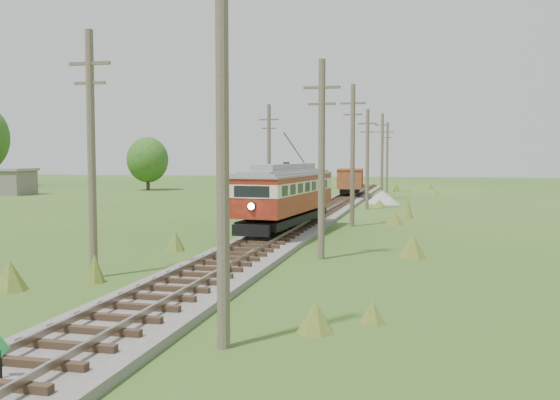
% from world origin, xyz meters
% --- Properties ---
extents(railbed_main, '(3.60, 96.00, 0.57)m').
position_xyz_m(railbed_main, '(0.00, 34.00, 0.19)').
color(railbed_main, '#605B54').
rests_on(railbed_main, ground).
extents(switch_marker, '(0.45, 0.06, 1.08)m').
position_xyz_m(switch_marker, '(-0.20, 1.50, 0.63)').
color(switch_marker, black).
rests_on(switch_marker, ground).
extents(streetcar, '(3.63, 11.61, 5.26)m').
position_xyz_m(streetcar, '(-0.00, 25.95, 2.48)').
color(streetcar, black).
rests_on(streetcar, ground).
extents(gondola, '(3.16, 8.00, 2.60)m').
position_xyz_m(gondola, '(0.00, 58.09, 1.97)').
color(gondola, black).
rests_on(gondola, ground).
extents(gravel_pile, '(3.40, 3.61, 1.24)m').
position_xyz_m(gravel_pile, '(3.96, 50.86, 0.58)').
color(gravel_pile, gray).
rests_on(gravel_pile, ground).
extents(utility_pole_r_1, '(0.30, 0.30, 8.80)m').
position_xyz_m(utility_pole_r_1, '(3.10, 5.00, 4.40)').
color(utility_pole_r_1, brown).
rests_on(utility_pole_r_1, ground).
extents(utility_pole_r_2, '(1.60, 0.30, 8.60)m').
position_xyz_m(utility_pole_r_2, '(3.30, 18.00, 4.42)').
color(utility_pole_r_2, brown).
rests_on(utility_pole_r_2, ground).
extents(utility_pole_r_3, '(1.60, 0.30, 9.00)m').
position_xyz_m(utility_pole_r_3, '(3.20, 31.00, 4.63)').
color(utility_pole_r_3, brown).
rests_on(utility_pole_r_3, ground).
extents(utility_pole_r_4, '(1.60, 0.30, 8.40)m').
position_xyz_m(utility_pole_r_4, '(3.00, 44.00, 4.32)').
color(utility_pole_r_4, brown).
rests_on(utility_pole_r_4, ground).
extents(utility_pole_r_5, '(1.60, 0.30, 8.90)m').
position_xyz_m(utility_pole_r_5, '(3.40, 57.00, 4.58)').
color(utility_pole_r_5, brown).
rests_on(utility_pole_r_5, ground).
extents(utility_pole_r_6, '(1.60, 0.30, 8.70)m').
position_xyz_m(utility_pole_r_6, '(3.20, 70.00, 4.47)').
color(utility_pole_r_6, brown).
rests_on(utility_pole_r_6, ground).
extents(utility_pole_l_a, '(1.60, 0.30, 9.00)m').
position_xyz_m(utility_pole_l_a, '(-4.20, 12.00, 4.63)').
color(utility_pole_l_a, brown).
rests_on(utility_pole_l_a, ground).
extents(utility_pole_l_b, '(1.60, 0.30, 8.60)m').
position_xyz_m(utility_pole_l_b, '(-4.50, 40.00, 4.42)').
color(utility_pole_l_b, brown).
rests_on(utility_pole_l_b, ground).
extents(tree_mid_a, '(5.46, 5.46, 7.03)m').
position_xyz_m(tree_mid_a, '(-28.00, 68.00, 4.02)').
color(tree_mid_a, '#38281C').
rests_on(tree_mid_a, ground).
extents(shed, '(6.40, 4.40, 3.10)m').
position_xyz_m(shed, '(-40.00, 55.00, 1.57)').
color(shed, slate).
rests_on(shed, ground).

